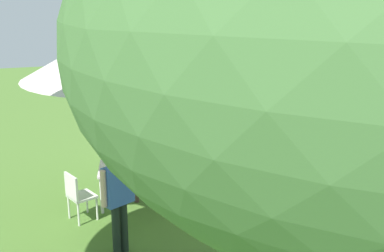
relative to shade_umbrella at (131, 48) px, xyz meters
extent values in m
plane|color=#4B722C|center=(-2.63, -2.26, -3.00)|extent=(36.00, 36.00, 0.00)
cylinder|color=#493530|center=(0.00, 0.00, -1.77)|extent=(0.10, 0.10, 2.47)
cone|color=beige|center=(0.00, 0.00, 0.00)|extent=(3.92, 3.92, 1.07)
cube|color=silver|center=(0.00, 0.00, -2.28)|extent=(1.57, 1.25, 0.04)
cylinder|color=silver|center=(-0.52, 0.55, -2.65)|extent=(0.06, 0.06, 0.70)
cylinder|color=silver|center=(0.71, 0.26, -2.65)|extent=(0.06, 0.06, 0.70)
cylinder|color=silver|center=(-0.71, -0.26, -2.65)|extent=(0.06, 0.06, 0.70)
cylinder|color=silver|center=(0.52, -0.55, -2.65)|extent=(0.06, 0.06, 0.70)
cube|color=silver|center=(-1.07, -0.42, -2.55)|extent=(0.55, 0.56, 0.04)
cube|color=silver|center=(-1.24, -0.49, -2.33)|extent=(0.20, 0.42, 0.45)
cylinder|color=silver|center=(-0.97, -0.18, -2.78)|extent=(0.04, 0.04, 0.45)
cylinder|color=silver|center=(-0.83, -0.53, -2.78)|extent=(0.04, 0.04, 0.45)
cylinder|color=silver|center=(-1.30, -0.31, -2.78)|extent=(0.04, 0.04, 0.45)
cylinder|color=silver|center=(-1.16, -0.66, -2.78)|extent=(0.04, 0.04, 0.45)
cube|color=white|center=(1.08, 0.38, -2.55)|extent=(0.54, 0.55, 0.04)
cube|color=white|center=(1.26, 0.45, -2.33)|extent=(0.18, 0.43, 0.45)
cylinder|color=white|center=(0.97, 0.14, -2.78)|extent=(0.04, 0.04, 0.45)
cylinder|color=white|center=(0.85, 0.50, -2.78)|extent=(0.04, 0.04, 0.45)
cylinder|color=white|center=(1.31, 0.26, -2.78)|extent=(0.04, 0.04, 0.45)
cylinder|color=white|center=(1.19, 0.62, -2.78)|extent=(0.04, 0.04, 0.45)
cylinder|color=black|center=(0.62, 1.74, -2.58)|extent=(0.12, 0.12, 0.85)
cylinder|color=black|center=(0.75, 1.80, -2.58)|extent=(0.12, 0.12, 0.85)
cube|color=#375DB4|center=(0.69, 1.77, -1.85)|extent=(0.51, 0.39, 0.60)
cylinder|color=beige|center=(0.45, 1.66, -1.83)|extent=(0.09, 0.09, 0.57)
cylinder|color=beige|center=(0.92, 1.88, -1.83)|extent=(0.09, 0.09, 0.57)
sphere|color=beige|center=(0.69, 1.77, -1.42)|extent=(0.23, 0.23, 0.23)
cylinder|color=black|center=(-4.08, -4.61, -2.58)|extent=(0.12, 0.12, 0.85)
cylinder|color=black|center=(-3.96, -4.70, -2.58)|extent=(0.12, 0.12, 0.85)
cube|color=beige|center=(-4.02, -4.65, -1.85)|extent=(0.50, 0.44, 0.60)
cylinder|color=#A37A4D|center=(-4.23, -4.50, -1.84)|extent=(0.09, 0.09, 0.57)
cylinder|color=#A37A4D|center=(-3.81, -4.80, -1.84)|extent=(0.09, 0.09, 0.57)
sphere|color=#A37A4D|center=(-4.02, -4.65, -1.42)|extent=(0.23, 0.23, 0.23)
cube|color=teal|center=(-2.81, -2.56, -2.78)|extent=(0.72, 0.70, 0.03)
cube|color=#F2E2D1|center=(-2.56, -2.45, -2.55)|extent=(0.70, 0.69, 0.34)
cube|color=beige|center=(-2.65, -2.78, -2.89)|extent=(0.57, 0.29, 0.22)
cube|color=beige|center=(-2.87, -2.30, -2.89)|extent=(0.57, 0.29, 0.22)
cylinder|color=silver|center=(-5.98, -3.57, -2.05)|extent=(1.55, 1.29, 0.63)
cylinder|color=black|center=(-6.22, -3.72, -2.05)|extent=(0.40, 0.59, 0.64)
cylinder|color=black|center=(-5.76, -3.44, -2.05)|extent=(0.40, 0.59, 0.64)
cylinder|color=silver|center=(-5.37, -3.19, -1.87)|extent=(0.60, 0.52, 0.49)
cube|color=silver|center=(-5.13, -3.05, -1.71)|extent=(0.43, 0.36, 0.20)
cube|color=black|center=(-4.98, -2.95, -1.74)|extent=(0.17, 0.17, 0.12)
cube|color=black|center=(-5.37, -3.19, -1.67)|extent=(0.33, 0.23, 0.28)
cylinder|color=silver|center=(-5.60, -3.14, -2.64)|extent=(0.11, 0.11, 0.71)
cylinder|color=black|center=(-5.60, -3.14, -2.97)|extent=(0.13, 0.13, 0.06)
cylinder|color=silver|center=(-5.42, -3.43, -2.64)|extent=(0.11, 0.11, 0.71)
cylinder|color=black|center=(-5.42, -3.43, -2.97)|extent=(0.13, 0.13, 0.06)
cylinder|color=silver|center=(-6.53, -3.71, -2.64)|extent=(0.11, 0.11, 0.71)
cylinder|color=black|center=(-6.53, -3.71, -2.97)|extent=(0.13, 0.13, 0.06)
cylinder|color=silver|center=(-6.35, -4.00, -2.64)|extent=(0.11, 0.11, 0.71)
cylinder|color=black|center=(-6.35, -4.00, -2.97)|extent=(0.13, 0.13, 0.06)
cylinder|color=black|center=(-6.63, -3.97, -2.15)|extent=(0.23, 0.17, 0.53)
cylinder|color=silver|center=(-2.28, 1.15, -1.95)|extent=(1.43, 1.66, 0.70)
cylinder|color=black|center=(-2.45, 1.41, -1.95)|extent=(0.64, 0.46, 0.71)
cylinder|color=black|center=(-2.12, 0.93, -1.95)|extent=(0.64, 0.46, 0.71)
cylinder|color=silver|center=(-1.85, 0.52, -1.77)|extent=(0.57, 0.63, 0.52)
cube|color=silver|center=(-1.69, 0.28, -1.61)|extent=(0.37, 0.43, 0.20)
cube|color=black|center=(-1.59, 0.14, -1.64)|extent=(0.17, 0.17, 0.12)
cube|color=black|center=(-1.85, 0.52, -1.57)|extent=(0.24, 0.33, 0.28)
cylinder|color=silver|center=(-1.79, 0.78, -2.61)|extent=(0.11, 0.11, 0.79)
cylinder|color=black|center=(-1.79, 0.78, -2.97)|extent=(0.13, 0.13, 0.06)
cylinder|color=silver|center=(-2.11, 0.56, -2.61)|extent=(0.11, 0.11, 0.79)
cylinder|color=black|center=(-2.11, 0.56, -2.97)|extent=(0.13, 0.13, 0.06)
cylinder|color=silver|center=(-2.44, 1.75, -2.61)|extent=(0.11, 0.11, 0.79)
cylinder|color=black|center=(-2.44, 1.75, -2.97)|extent=(0.13, 0.13, 0.06)
cylinder|color=silver|center=(-2.76, 1.53, -2.61)|extent=(0.11, 0.11, 0.79)
cylinder|color=black|center=(-2.76, 1.53, -2.97)|extent=(0.13, 0.13, 0.06)
cylinder|color=black|center=(-2.73, 1.83, -2.05)|extent=(0.17, 0.22, 0.53)
cylinder|color=silver|center=(-4.99, -0.86, -1.96)|extent=(1.49, 1.70, 0.71)
cylinder|color=black|center=(-4.80, -0.60, -1.96)|extent=(0.64, 0.48, 0.72)
cylinder|color=black|center=(-5.15, -1.09, -1.96)|extent=(0.64, 0.48, 0.72)
cylinder|color=silver|center=(-5.44, -1.51, -1.78)|extent=(0.58, 0.63, 0.52)
cube|color=silver|center=(-5.61, -1.73, -1.62)|extent=(0.38, 0.43, 0.20)
cube|color=black|center=(-5.71, -1.88, -1.65)|extent=(0.17, 0.17, 0.12)
cube|color=black|center=(-5.44, -1.51, -1.58)|extent=(0.24, 0.32, 0.28)
cylinder|color=silver|center=(-5.18, -1.46, -2.61)|extent=(0.11, 0.11, 0.77)
cylinder|color=black|center=(-5.18, -1.46, -2.97)|extent=(0.13, 0.13, 0.06)
cylinder|color=silver|center=(-5.49, -1.24, -2.61)|extent=(0.11, 0.11, 0.77)
cylinder|color=black|center=(-5.49, -1.24, -2.97)|extent=(0.13, 0.13, 0.06)
cylinder|color=silver|center=(-4.48, -0.48, -2.61)|extent=(0.11, 0.11, 0.77)
cylinder|color=black|center=(-4.48, -0.48, -2.97)|extent=(0.13, 0.13, 0.06)
cylinder|color=silver|center=(-4.80, -0.26, -2.61)|extent=(0.11, 0.11, 0.77)
cylinder|color=black|center=(-4.80, -0.26, -2.97)|extent=(0.13, 0.13, 0.06)
cylinder|color=black|center=(-4.50, -0.18, -2.06)|extent=(0.18, 0.22, 0.53)
camera|label=1|loc=(1.89, 8.20, 0.85)|focal=43.19mm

